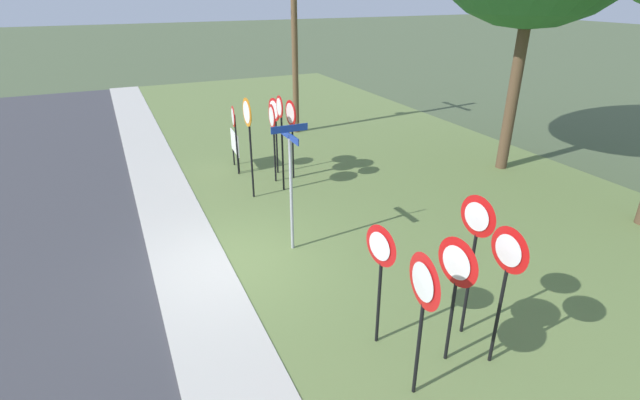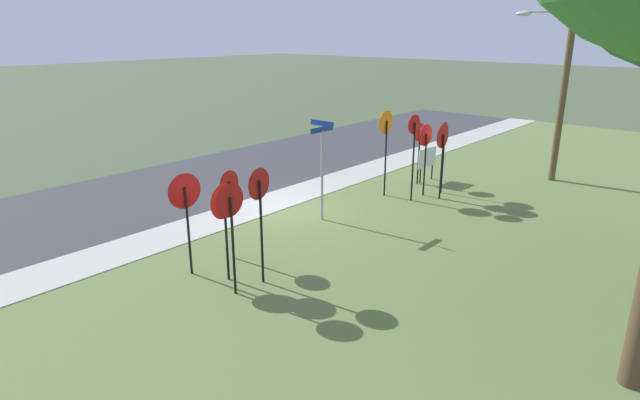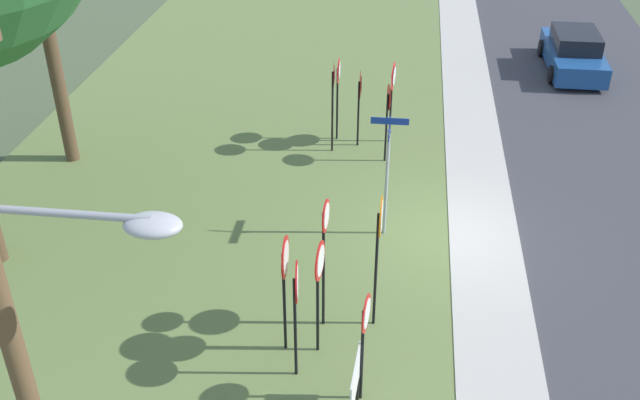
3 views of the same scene
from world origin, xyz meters
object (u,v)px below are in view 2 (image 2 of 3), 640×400
object	(u,v)px
stop_sign_near_right	(425,144)
stop_sign_center_tall	(419,141)
stop_sign_far_right	(442,145)
utility_pole	(564,56)
yield_sign_far_left	(259,198)
street_name_post	(322,162)
stop_sign_far_center	(444,142)
yield_sign_center	(229,194)
yield_sign_near_left	(230,213)
yield_sign_near_right	(224,209)
notice_board	(427,159)
stop_sign_near_left	(386,134)
stop_sign_far_left	(414,140)
yield_sign_far_right	(185,200)

from	to	relation	value
stop_sign_near_right	stop_sign_center_tall	xyz separation A→B (m)	(-1.10, -0.88, -0.16)
stop_sign_far_right	utility_pole	xyz separation A→B (m)	(-4.80, 1.92, 2.66)
yield_sign_far_left	street_name_post	xyz separation A→B (m)	(-3.93, -1.61, -0.20)
stop_sign_near_right	stop_sign_far_center	distance (m)	0.73
stop_sign_near_right	yield_sign_center	xyz separation A→B (m)	(7.57, -0.87, -0.11)
yield_sign_near_left	street_name_post	world-z (taller)	street_name_post
yield_sign_near_right	notice_board	bearing A→B (deg)	177.67
stop_sign_near_left	notice_board	world-z (taller)	stop_sign_near_left
stop_sign_center_tall	street_name_post	xyz separation A→B (m)	(5.15, -0.12, 0.15)
street_name_post	stop_sign_far_right	bearing A→B (deg)	158.10
street_name_post	stop_sign_far_center	bearing A→B (deg)	164.09
yield_sign_near_right	notice_board	distance (m)	10.06
stop_sign_far_left	utility_pole	size ratio (longest dim) A/B	0.34
stop_sign_far_center	yield_sign_center	xyz separation A→B (m)	(8.24, -1.18, -0.13)
stop_sign_far_left	stop_sign_center_tall	xyz separation A→B (m)	(-1.84, -0.87, -0.41)
yield_sign_near_right	yield_sign_far_left	world-z (taller)	yield_sign_far_left
yield_sign_far_left	yield_sign_center	world-z (taller)	yield_sign_far_left
yield_sign_far_left	street_name_post	distance (m)	4.25
yield_sign_near_left	yield_sign_near_right	bearing A→B (deg)	-118.48
utility_pole	stop_sign_center_tall	bearing A→B (deg)	-42.41
stop_sign_far_center	yield_sign_far_left	world-z (taller)	yield_sign_far_left
stop_sign_far_right	stop_sign_near_right	bearing A→B (deg)	-89.14
yield_sign_near_left	notice_board	xyz separation A→B (m)	(-10.33, -1.35, -0.98)
stop_sign_far_right	notice_board	size ratio (longest dim) A/B	1.98
stop_sign_far_left	utility_pole	distance (m)	6.60
stop_sign_far_center	yield_sign_near_right	world-z (taller)	stop_sign_far_center
stop_sign_far_right	stop_sign_center_tall	size ratio (longest dim) A/B	1.12
notice_board	stop_sign_far_center	bearing A→B (deg)	52.59
street_name_post	stop_sign_far_left	bearing A→B (deg)	162.87
yield_sign_far_left	stop_sign_far_center	bearing A→B (deg)	174.78
stop_sign_far_right	yield_sign_far_right	bearing A→B (deg)	-11.22
stop_sign_near_right	stop_sign_far_right	world-z (taller)	stop_sign_far_right
stop_sign_far_right	street_name_post	distance (m)	4.38
yield_sign_far_left	utility_pole	distance (m)	13.19
stop_sign_far_left	yield_sign_far_right	bearing A→B (deg)	-2.64
stop_sign_far_left	yield_sign_near_left	xyz separation A→B (m)	(7.99, 0.57, -0.18)
stop_sign_far_right	stop_sign_center_tall	xyz separation A→B (m)	(-1.07, -1.48, -0.22)
stop_sign_center_tall	yield_sign_center	distance (m)	8.67
stop_sign_near_left	stop_sign_far_center	bearing A→B (deg)	140.58
stop_sign_far_left	stop_sign_far_right	size ratio (longest dim) A/B	1.14
stop_sign_center_tall	yield_sign_center	size ratio (longest dim) A/B	1.00
stop_sign_far_left	stop_sign_far_center	size ratio (longest dim) A/B	1.15
yield_sign_near_left	yield_sign_near_right	distance (m)	0.73
stop_sign_near_left	stop_sign_far_center	distance (m)	2.04
yield_sign_near_right	yield_sign_center	distance (m)	1.16
stop_sign_near_left	street_name_post	distance (m)	3.20
stop_sign_far_left	yield_sign_far_right	distance (m)	8.08
stop_sign_far_left	notice_board	xyz separation A→B (m)	(-2.34, -0.78, -1.16)
yield_sign_far_right	stop_sign_center_tall	bearing A→B (deg)	-174.32
yield_sign_center	utility_pole	bearing A→B (deg)	154.24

